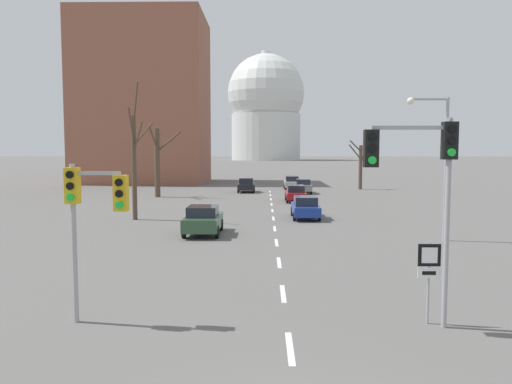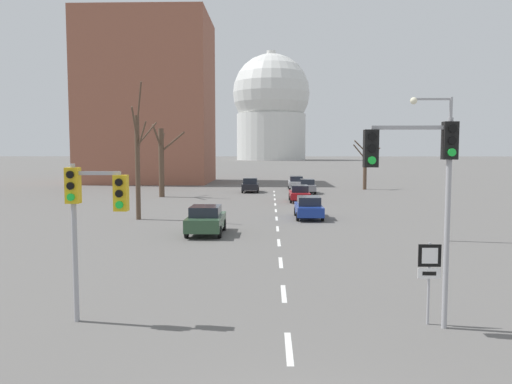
{
  "view_description": "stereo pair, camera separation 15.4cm",
  "coord_description": "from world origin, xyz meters",
  "px_view_note": "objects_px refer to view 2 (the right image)",
  "views": [
    {
      "loc": [
        -0.61,
        -7.09,
        4.64
      ],
      "look_at": [
        -0.85,
        6.9,
        3.47
      ],
      "focal_mm": 35.0,
      "sensor_mm": 36.0,
      "label": 1
    },
    {
      "loc": [
        -0.45,
        -7.08,
        4.64
      ],
      "look_at": [
        -0.85,
        6.9,
        3.47
      ],
      "focal_mm": 35.0,
      "sensor_mm": 36.0,
      "label": 2
    }
  ],
  "objects_px": {
    "sedan_mid_centre": "(309,207)",
    "route_sign_post": "(429,269)",
    "sedan_near_right": "(206,220)",
    "traffic_signal_near_right": "(422,169)",
    "sedan_near_left": "(299,193)",
    "street_lamp_right": "(441,152)",
    "traffic_signal_near_left": "(91,204)",
    "sedan_far_right": "(296,183)",
    "sedan_distant_centre": "(250,185)",
    "sedan_far_left": "(307,186)"
  },
  "relations": [
    {
      "from": "street_lamp_right",
      "to": "sedan_far_right",
      "type": "distance_m",
      "value": 34.95
    },
    {
      "from": "traffic_signal_near_right",
      "to": "sedan_far_right",
      "type": "distance_m",
      "value": 47.18
    },
    {
      "from": "sedan_near_right",
      "to": "sedan_distant_centre",
      "type": "relative_size",
      "value": 1.07
    },
    {
      "from": "route_sign_post",
      "to": "street_lamp_right",
      "type": "height_order",
      "value": "street_lamp_right"
    },
    {
      "from": "street_lamp_right",
      "to": "sedan_mid_centre",
      "type": "bearing_deg",
      "value": 125.78
    },
    {
      "from": "traffic_signal_near_right",
      "to": "sedan_near_left",
      "type": "height_order",
      "value": "traffic_signal_near_right"
    },
    {
      "from": "sedan_mid_centre",
      "to": "sedan_distant_centre",
      "type": "bearing_deg",
      "value": 102.69
    },
    {
      "from": "traffic_signal_near_left",
      "to": "street_lamp_right",
      "type": "bearing_deg",
      "value": 42.89
    },
    {
      "from": "street_lamp_right",
      "to": "sedan_distant_centre",
      "type": "height_order",
      "value": "street_lamp_right"
    },
    {
      "from": "traffic_signal_near_left",
      "to": "sedan_near_left",
      "type": "height_order",
      "value": "traffic_signal_near_left"
    },
    {
      "from": "sedan_distant_centre",
      "to": "sedan_mid_centre",
      "type": "bearing_deg",
      "value": -77.31
    },
    {
      "from": "sedan_near_right",
      "to": "sedan_mid_centre",
      "type": "height_order",
      "value": "sedan_near_right"
    },
    {
      "from": "sedan_far_left",
      "to": "sedan_far_right",
      "type": "relative_size",
      "value": 0.91
    },
    {
      "from": "traffic_signal_near_left",
      "to": "sedan_near_right",
      "type": "distance_m",
      "value": 14.5
    },
    {
      "from": "traffic_signal_near_left",
      "to": "sedan_far_left",
      "type": "relative_size",
      "value": 1.04
    },
    {
      "from": "traffic_signal_near_right",
      "to": "route_sign_post",
      "type": "xyz_separation_m",
      "value": [
        0.34,
        0.27,
        -2.66
      ]
    },
    {
      "from": "traffic_signal_near_right",
      "to": "route_sign_post",
      "type": "bearing_deg",
      "value": 38.41
    },
    {
      "from": "traffic_signal_near_right",
      "to": "traffic_signal_near_left",
      "type": "xyz_separation_m",
      "value": [
        -8.68,
        0.24,
        -0.93
      ]
    },
    {
      "from": "traffic_signal_near_left",
      "to": "sedan_mid_centre",
      "type": "relative_size",
      "value": 0.99
    },
    {
      "from": "route_sign_post",
      "to": "sedan_far_left",
      "type": "bearing_deg",
      "value": 90.3
    },
    {
      "from": "route_sign_post",
      "to": "sedan_near_left",
      "type": "bearing_deg",
      "value": 92.78
    },
    {
      "from": "street_lamp_right",
      "to": "sedan_mid_centre",
      "type": "relative_size",
      "value": 1.7
    },
    {
      "from": "traffic_signal_near_left",
      "to": "route_sign_post",
      "type": "xyz_separation_m",
      "value": [
        9.02,
        0.03,
        -1.73
      ]
    },
    {
      "from": "sedan_near_left",
      "to": "sedan_mid_centre",
      "type": "bearing_deg",
      "value": -90.13
    },
    {
      "from": "sedan_distant_centre",
      "to": "traffic_signal_near_right",
      "type": "bearing_deg",
      "value": -81.87
    },
    {
      "from": "route_sign_post",
      "to": "sedan_far_right",
      "type": "height_order",
      "value": "route_sign_post"
    },
    {
      "from": "sedan_near_left",
      "to": "sedan_near_right",
      "type": "bearing_deg",
      "value": -109.18
    },
    {
      "from": "sedan_mid_centre",
      "to": "route_sign_post",
      "type": "bearing_deg",
      "value": -85.67
    },
    {
      "from": "street_lamp_right",
      "to": "sedan_near_right",
      "type": "bearing_deg",
      "value": 171.98
    },
    {
      "from": "route_sign_post",
      "to": "sedan_near_right",
      "type": "relative_size",
      "value": 0.54
    },
    {
      "from": "route_sign_post",
      "to": "traffic_signal_near_left",
      "type": "bearing_deg",
      "value": -179.84
    },
    {
      "from": "traffic_signal_near_right",
      "to": "sedan_near_right",
      "type": "relative_size",
      "value": 1.34
    },
    {
      "from": "sedan_near_left",
      "to": "route_sign_post",
      "type": "bearing_deg",
      "value": -87.22
    },
    {
      "from": "traffic_signal_near_left",
      "to": "street_lamp_right",
      "type": "height_order",
      "value": "street_lamp_right"
    },
    {
      "from": "sedan_near_right",
      "to": "sedan_distant_centre",
      "type": "bearing_deg",
      "value": 87.25
    },
    {
      "from": "sedan_near_right",
      "to": "sedan_far_right",
      "type": "bearing_deg",
      "value": 78.44
    },
    {
      "from": "street_lamp_right",
      "to": "sedan_far_left",
      "type": "bearing_deg",
      "value": 99.27
    },
    {
      "from": "route_sign_post",
      "to": "sedan_far_right",
      "type": "relative_size",
      "value": 0.49
    },
    {
      "from": "sedan_mid_centre",
      "to": "sedan_far_right",
      "type": "distance_m",
      "value": 25.91
    },
    {
      "from": "traffic_signal_near_right",
      "to": "sedan_near_left",
      "type": "xyz_separation_m",
      "value": [
        -1.22,
        32.38,
        -3.38
      ]
    },
    {
      "from": "sedan_far_left",
      "to": "sedan_mid_centre",
      "type": "bearing_deg",
      "value": -93.87
    },
    {
      "from": "traffic_signal_near_right",
      "to": "sedan_mid_centre",
      "type": "xyz_separation_m",
      "value": [
        -1.25,
        21.15,
        -3.39
      ]
    },
    {
      "from": "traffic_signal_near_right",
      "to": "sedan_far_right",
      "type": "xyz_separation_m",
      "value": [
        -0.78,
        47.05,
        -3.36
      ]
    },
    {
      "from": "route_sign_post",
      "to": "traffic_signal_near_right",
      "type": "bearing_deg",
      "value": -141.59
    },
    {
      "from": "sedan_near_right",
      "to": "traffic_signal_near_left",
      "type": "bearing_deg",
      "value": -94.95
    },
    {
      "from": "traffic_signal_near_right",
      "to": "traffic_signal_near_left",
      "type": "relative_size",
      "value": 1.27
    },
    {
      "from": "sedan_near_right",
      "to": "sedan_mid_centre",
      "type": "distance_m",
      "value": 9.1
    },
    {
      "from": "route_sign_post",
      "to": "sedan_near_left",
      "type": "distance_m",
      "value": 32.16
    },
    {
      "from": "route_sign_post",
      "to": "sedan_far_right",
      "type": "distance_m",
      "value": 46.81
    },
    {
      "from": "sedan_near_right",
      "to": "sedan_mid_centre",
      "type": "xyz_separation_m",
      "value": [
        6.2,
        6.66,
        -0.05
      ]
    }
  ]
}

